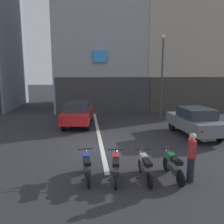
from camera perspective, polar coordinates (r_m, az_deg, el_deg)
The scene contains 13 objects.
ground_plane at distance 11.12m, azimuth -2.61°, elevation -8.98°, with size 120.00×120.00×0.00m, color #2B2B30.
lane_centre_line at distance 16.90m, azimuth -4.04°, elevation -2.40°, with size 0.20×18.00×0.01m, color silver.
building_mid_block at distance 25.03m, azimuth -2.31°, elevation 18.75°, with size 9.33×10.04×14.94m.
building_far_right at distance 27.44m, azimuth 16.89°, elevation 22.69°, with size 9.48×10.10×19.74m.
car_red_crossing_near at distance 15.55m, azimuth -8.61°, elevation -0.25°, with size 2.15×4.25×1.64m.
car_grey_parked_kerbside at distance 13.74m, azimuth 20.12°, elevation -2.09°, with size 1.90×4.16×1.64m.
car_white_down_street at distance 22.16m, azimuth -1.06°, elevation 2.86°, with size 1.78×4.11×1.64m.
street_lamp at distance 18.39m, azimuth 12.55°, elevation 10.79°, with size 0.36×0.36×6.46m.
motorcycle_blue_row_leftmost at distance 7.96m, azimuth -6.44°, elevation -13.36°, with size 0.55×1.67×0.98m.
motorcycle_red_row_left_mid at distance 7.85m, azimuth 0.98°, elevation -13.64°, with size 0.55×1.66×0.98m.
motorcycle_silver_row_centre at distance 7.94m, azimuth 8.30°, elevation -13.47°, with size 0.55×1.67×0.98m.
motorcycle_green_row_right_mid at distance 8.23m, azimuth 15.10°, elevation -12.86°, with size 0.55×1.67×0.98m.
person_by_motorcycles at distance 8.01m, azimuth 19.37°, elevation -10.67°, with size 0.31×0.41×1.67m.
Camera 1 is at (-0.71, -10.50, 3.59)m, focal length 36.33 mm.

